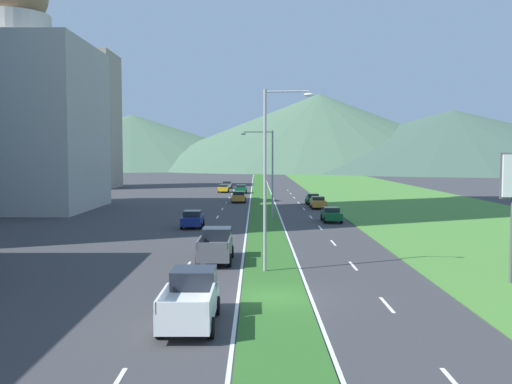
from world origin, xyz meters
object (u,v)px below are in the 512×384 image
street_lamp_mid (270,168)px  car_7 (228,185)px  car_5 (314,199)px  pickup_truck_0 (217,246)px  car_2 (332,214)px  car_6 (193,219)px  car_1 (319,202)px  car_3 (242,189)px  street_lamp_near (270,169)px  car_0 (240,197)px  car_4 (224,188)px  pickup_truck_1 (192,299)px

street_lamp_mid → car_7: size_ratio=2.01×
street_lamp_mid → car_5: 19.83m
pickup_truck_0 → car_2: bearing=-25.1°
street_lamp_mid → car_6: street_lamp_mid is taller
car_1 → car_3: (-10.41, 28.57, -0.01)m
street_lamp_near → street_lamp_mid: 27.80m
car_0 → car_4: size_ratio=1.04×
car_1 → car_5: bearing=-179.5°
car_3 → car_7: 15.45m
car_1 → car_7: 45.76m
car_1 → car_3: car_1 is taller
car_0 → car_7: (-3.36, 34.23, -0.06)m
car_4 → pickup_truck_0: 67.35m
car_2 → car_1: bearing=179.4°
street_lamp_near → car_6: size_ratio=2.57×
car_5 → street_lamp_mid: bearing=-19.4°
car_6 → pickup_truck_0: pickup_truck_0 is taller
car_4 → car_7: size_ratio=0.94×
car_4 → street_lamp_mid: bearing=-170.6°
car_5 → car_7: bearing=-160.2°
car_0 → car_7: bearing=5.6°
street_lamp_near → pickup_truck_1: (-3.44, -10.41, -5.03)m
car_2 → pickup_truck_0: bearing=-25.1°
car_3 → car_7: (-3.19, 15.11, -0.04)m
car_5 → pickup_truck_1: pickup_truck_1 is taller
car_0 → car_2: car_0 is taller
car_1 → pickup_truck_0: (-10.40, -36.34, 0.20)m
car_5 → car_6: (-13.69, -25.34, 0.06)m
car_3 → pickup_truck_1: 78.84m
car_0 → car_6: (-3.50, -28.70, 0.01)m
car_7 → pickup_truck_1: bearing=-178.1°
street_lamp_mid → car_1: 14.46m
street_lamp_mid → pickup_truck_0: 24.97m
car_1 → pickup_truck_1: pickup_truck_1 is taller
street_lamp_mid → pickup_truck_1: 38.66m
car_2 → car_4: car_2 is taller
car_6 → pickup_truck_0: (3.34, -17.10, 0.17)m
street_lamp_mid → car_4: size_ratio=2.14×
car_2 → car_3: bearing=-166.6°
street_lamp_mid → car_6: bearing=-135.5°
car_4 → car_5: car_5 is taller
street_lamp_mid → car_3: street_lamp_mid is taller
car_0 → pickup_truck_1: bearing=179.8°
car_0 → car_5: size_ratio=1.10×
pickup_truck_0 → car_3: bearing=0.0°
street_lamp_mid → car_5: (6.41, 18.17, -4.66)m
car_3 → car_5: bearing=-155.3°
car_4 → pickup_truck_1: (3.16, -81.21, 0.24)m
car_2 → car_7: car_2 is taller
car_4 → car_6: size_ratio=1.05×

